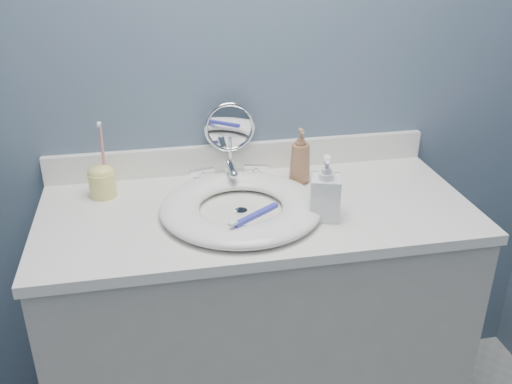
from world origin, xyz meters
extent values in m
cube|color=slate|center=(0.00, 1.25, 1.20)|extent=(2.20, 0.02, 2.40)
cube|color=#B7B2A7|center=(0.00, 0.97, 0.42)|extent=(1.20, 0.55, 0.85)
cube|color=white|center=(0.00, 0.97, 0.86)|extent=(1.22, 0.57, 0.03)
cube|color=white|center=(0.00, 1.24, 0.93)|extent=(1.22, 0.02, 0.09)
cylinder|color=silver|center=(-0.05, 0.94, 0.88)|extent=(0.04, 0.04, 0.01)
cube|color=silver|center=(-0.05, 1.16, 0.89)|extent=(0.22, 0.05, 0.01)
cylinder|color=silver|center=(-0.05, 1.16, 0.92)|extent=(0.03, 0.03, 0.06)
cylinder|color=silver|center=(-0.05, 1.11, 0.94)|extent=(0.02, 0.09, 0.02)
sphere|color=silver|center=(-0.05, 1.06, 0.94)|extent=(0.03, 0.03, 0.03)
cylinder|color=silver|center=(-0.14, 1.16, 0.90)|extent=(0.02, 0.02, 0.03)
cube|color=silver|center=(-0.14, 1.16, 0.92)|extent=(0.08, 0.03, 0.01)
cylinder|color=silver|center=(0.04, 1.16, 0.90)|extent=(0.02, 0.02, 0.03)
cube|color=silver|center=(0.04, 1.16, 0.92)|extent=(0.08, 0.03, 0.01)
cylinder|color=silver|center=(-0.04, 1.21, 0.89)|extent=(0.09, 0.09, 0.01)
cylinder|color=silver|center=(-0.04, 1.21, 0.94)|extent=(0.01, 0.01, 0.12)
torus|color=silver|center=(-0.04, 1.21, 1.04)|extent=(0.16, 0.01, 0.16)
cylinder|color=white|center=(-0.04, 1.21, 1.04)|extent=(0.13, 0.01, 0.13)
imported|color=#996645|center=(0.16, 1.11, 0.97)|extent=(0.07, 0.07, 0.17)
imported|color=silver|center=(0.17, 0.88, 0.97)|extent=(0.10, 0.10, 0.18)
cylinder|color=#F9E67C|center=(-0.43, 1.13, 0.92)|extent=(0.08, 0.08, 0.07)
ellipsoid|color=#F9E67C|center=(-0.43, 1.13, 0.95)|extent=(0.08, 0.07, 0.05)
cylinder|color=pink|center=(-0.42, 1.13, 1.02)|extent=(0.01, 0.03, 0.15)
cube|color=white|center=(-0.42, 1.12, 1.10)|extent=(0.01, 0.02, 0.01)
cube|color=#3338B6|center=(-0.03, 0.84, 0.92)|extent=(0.14, 0.10, 0.01)
cube|color=white|center=(-0.10, 0.80, 0.93)|extent=(0.03, 0.02, 0.01)
camera|label=1|loc=(-0.28, -0.43, 1.63)|focal=40.00mm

